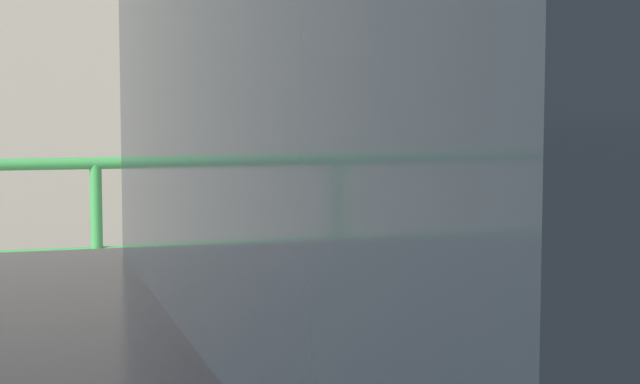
% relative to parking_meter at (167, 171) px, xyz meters
% --- Properties ---
extents(parking_meter, '(0.18, 0.19, 1.51)m').
position_rel_parking_meter_xyz_m(parking_meter, '(0.00, 0.00, 0.00)').
color(parking_meter, slate).
rests_on(parking_meter, sidewalk_curb).
extents(pedestrian_at_meter, '(0.69, 0.44, 1.79)m').
position_rel_parking_meter_xyz_m(pedestrian_at_meter, '(0.64, -0.05, -0.07)').
color(pedestrian_at_meter, slate).
rests_on(pedestrian_at_meter, sidewalk_curb).
extents(background_railing, '(24.06, 0.06, 1.03)m').
position_rel_parking_meter_xyz_m(background_railing, '(-0.05, 2.38, -0.37)').
color(background_railing, '#2D7A38').
rests_on(background_railing, sidewalk_curb).
extents(backdrop_wall, '(32.00, 0.50, 3.52)m').
position_rel_parking_meter_xyz_m(backdrop_wall, '(-0.05, 5.97, 0.53)').
color(backdrop_wall, '#ADA38E').
rests_on(backdrop_wall, ground).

